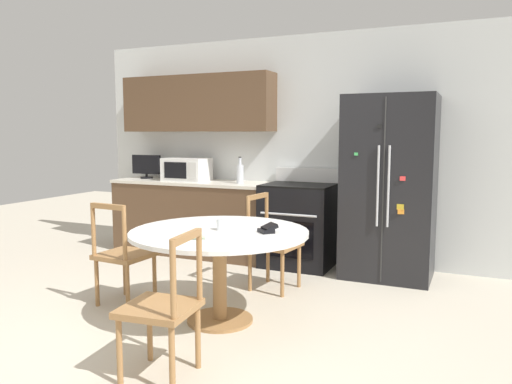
% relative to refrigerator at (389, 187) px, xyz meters
% --- Properties ---
extents(ground_plane, '(14.00, 14.00, 0.00)m').
position_rel_refrigerator_xyz_m(ground_plane, '(-1.16, -2.23, -0.93)').
color(ground_plane, beige).
extents(back_wall, '(5.20, 0.44, 2.60)m').
position_rel_refrigerator_xyz_m(back_wall, '(-1.47, 0.36, 0.51)').
color(back_wall, silver).
rests_on(back_wall, ground_plane).
extents(kitchen_counter, '(2.00, 0.64, 0.90)m').
position_rel_refrigerator_xyz_m(kitchen_counter, '(-2.37, 0.06, -0.48)').
color(kitchen_counter, brown).
rests_on(kitchen_counter, ground_plane).
extents(refrigerator, '(0.89, 0.72, 1.86)m').
position_rel_refrigerator_xyz_m(refrigerator, '(0.00, 0.00, 0.00)').
color(refrigerator, black).
rests_on(refrigerator, ground_plane).
extents(oven_range, '(0.76, 0.68, 1.08)m').
position_rel_refrigerator_xyz_m(oven_range, '(-0.98, 0.03, -0.46)').
color(oven_range, black).
rests_on(oven_range, ground_plane).
extents(microwave, '(0.53, 0.37, 0.28)m').
position_rel_refrigerator_xyz_m(microwave, '(-2.45, 0.06, 0.11)').
color(microwave, white).
rests_on(microwave, kitchen_counter).
extents(countertop_tv, '(0.41, 0.16, 0.30)m').
position_rel_refrigerator_xyz_m(countertop_tv, '(-3.08, 0.10, 0.13)').
color(countertop_tv, black).
rests_on(countertop_tv, kitchen_counter).
extents(counter_bottle, '(0.08, 0.08, 0.31)m').
position_rel_refrigerator_xyz_m(counter_bottle, '(-1.70, 0.01, 0.09)').
color(counter_bottle, silver).
rests_on(counter_bottle, kitchen_counter).
extents(dining_table, '(1.39, 1.39, 0.73)m').
position_rel_refrigerator_xyz_m(dining_table, '(-0.99, -1.82, -0.31)').
color(dining_table, white).
rests_on(dining_table, ground_plane).
extents(dining_chair_near, '(0.46, 0.46, 0.90)m').
position_rel_refrigerator_xyz_m(dining_chair_near, '(-0.87, -2.76, -0.49)').
color(dining_chair_near, '#9E7042').
rests_on(dining_chair_near, ground_plane).
extents(dining_chair_far, '(0.47, 0.47, 0.90)m').
position_rel_refrigerator_xyz_m(dining_chair_far, '(-0.93, -0.88, -0.49)').
color(dining_chair_far, '#9E7042').
rests_on(dining_chair_far, ground_plane).
extents(dining_chair_left, '(0.45, 0.45, 0.90)m').
position_rel_refrigerator_xyz_m(dining_chair_left, '(-1.94, -1.81, -0.49)').
color(dining_chair_left, '#9E7042').
rests_on(dining_chair_left, ground_plane).
extents(candle_glass, '(0.08, 0.08, 0.08)m').
position_rel_refrigerator_xyz_m(candle_glass, '(-0.98, -1.80, -0.16)').
color(candle_glass, silver).
rests_on(candle_glass, dining_table).
extents(folded_napkin, '(0.16, 0.13, 0.05)m').
position_rel_refrigerator_xyz_m(folded_napkin, '(-1.00, -2.19, -0.17)').
color(folded_napkin, beige).
rests_on(folded_napkin, dining_table).
extents(wallet, '(0.17, 0.17, 0.07)m').
position_rel_refrigerator_xyz_m(wallet, '(-0.62, -1.74, -0.17)').
color(wallet, black).
rests_on(wallet, dining_table).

